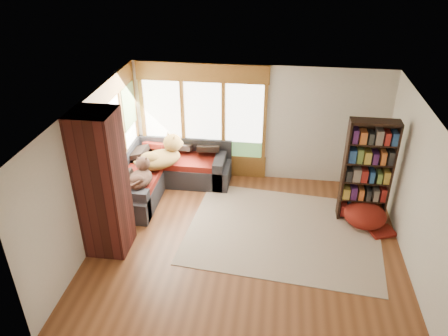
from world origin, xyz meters
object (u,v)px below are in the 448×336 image
(bookshelf, at_px, (367,172))
(sectional_sofa, at_px, (164,176))
(dog_tan, at_px, (162,156))
(dog_brindle, at_px, (141,176))
(pouf, at_px, (365,214))
(brick_chimney, at_px, (102,185))
(area_rug, at_px, (283,231))

(bookshelf, bearing_deg, sectional_sofa, 172.29)
(dog_tan, distance_m, dog_brindle, 0.80)
(pouf, height_order, dog_tan, dog_tan)
(sectional_sofa, distance_m, pouf, 4.22)
(brick_chimney, xyz_separation_m, dog_tan, (0.46, 2.02, -0.48))
(dog_tan, bearing_deg, dog_brindle, -154.16)
(brick_chimney, distance_m, pouf, 4.89)
(brick_chimney, xyz_separation_m, pouf, (4.60, 1.28, -1.07))
(bookshelf, height_order, dog_tan, bookshelf)
(sectional_sofa, relative_size, dog_tan, 1.93)
(area_rug, bearing_deg, dog_tan, 155.57)
(sectional_sofa, distance_m, bookshelf, 4.20)
(dog_tan, height_order, dog_brindle, dog_tan)
(brick_chimney, relative_size, dog_brindle, 3.40)
(dog_tan, bearing_deg, bookshelf, -53.59)
(dog_brindle, bearing_deg, area_rug, -98.73)
(area_rug, distance_m, bookshelf, 1.92)
(pouf, xyz_separation_m, dog_brindle, (-4.38, -0.02, 0.51))
(pouf, bearing_deg, dog_tan, 169.84)
(area_rug, distance_m, pouf, 1.61)
(brick_chimney, distance_m, area_rug, 3.43)
(area_rug, xyz_separation_m, dog_tan, (-2.60, 1.18, 0.81))
(area_rug, xyz_separation_m, pouf, (1.53, 0.44, 0.22))
(pouf, relative_size, dog_brindle, 1.05)
(bookshelf, distance_m, pouf, 0.84)
(pouf, bearing_deg, bookshelf, 104.60)
(bookshelf, distance_m, dog_brindle, 4.34)
(dog_brindle, bearing_deg, brick_chimney, 169.78)
(brick_chimney, distance_m, dog_tan, 2.12)
(sectional_sofa, xyz_separation_m, dog_brindle, (-0.23, -0.79, 0.44))
(sectional_sofa, bearing_deg, pouf, -10.44)
(brick_chimney, distance_m, dog_brindle, 1.39)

